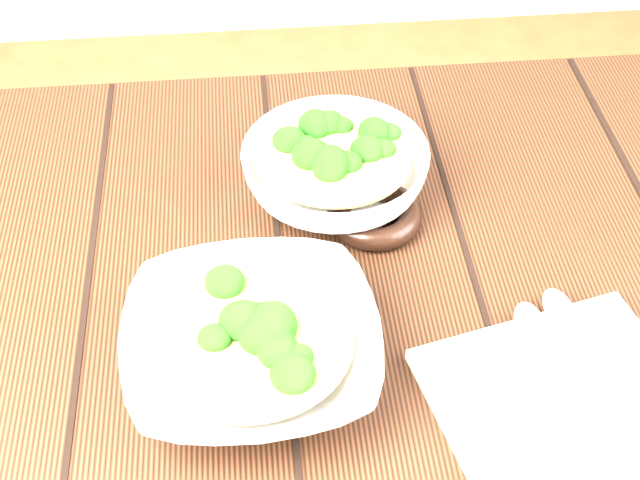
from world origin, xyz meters
TOP-DOWN VIEW (x-y plane):
  - table at (0.00, 0.00)m, footprint 1.20×0.80m
  - soup_bowl_front at (-0.05, -0.09)m, footprint 0.24×0.24m
  - soup_bowl_back at (0.05, 0.15)m, footprint 0.24×0.24m
  - trivet at (0.09, 0.10)m, footprint 0.12×0.12m
  - napkin at (0.23, -0.15)m, footprint 0.27×0.24m
  - spoon_left at (0.21, -0.11)m, footprint 0.03×0.19m
  - spoon_right at (0.25, -0.09)m, footprint 0.03×0.19m

SIDE VIEW (x-z plane):
  - table at x=0.00m, z-range 0.26..1.01m
  - napkin at x=0.23m, z-range 0.75..0.76m
  - trivet at x=0.09m, z-range 0.75..0.78m
  - spoon_left at x=0.21m, z-range 0.76..0.77m
  - spoon_right at x=0.25m, z-range 0.76..0.77m
  - soup_bowl_front at x=-0.05m, z-range 0.75..0.82m
  - soup_bowl_back at x=0.05m, z-range 0.75..0.82m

